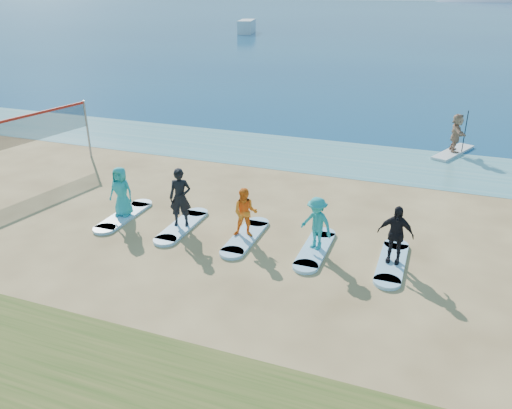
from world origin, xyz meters
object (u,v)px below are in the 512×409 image
(surfboard_3, at_px, (315,249))
(paddleboard, at_px, (453,152))
(student_3, at_px, (317,223))
(surfboard_1, at_px, (182,226))
(student_0, at_px, (121,192))
(boat_offshore_a, at_px, (247,33))
(surfboard_2, at_px, (246,237))
(surfboard_4, at_px, (392,262))
(student_2, at_px, (245,213))
(paddleboarder, at_px, (456,133))
(student_4, at_px, (395,234))
(student_1, at_px, (180,198))
(surfboard_0, at_px, (124,216))

(surfboard_3, bearing_deg, paddleboard, 72.08)
(surfboard_3, height_order, student_3, student_3)
(paddleboard, distance_m, surfboard_1, 13.57)
(student_0, xyz_separation_m, surfboard_1, (2.14, 0.00, -0.86))
(boat_offshore_a, bearing_deg, paddleboard, -74.52)
(surfboard_3, bearing_deg, surfboard_2, 180.00)
(boat_offshore_a, distance_m, surfboard_4, 75.55)
(student_2, relative_size, student_3, 0.97)
(boat_offshore_a, distance_m, student_0, 72.41)
(paddleboarder, xyz_separation_m, surfboard_3, (-3.58, -11.06, -0.93))
(surfboard_3, distance_m, student_4, 2.31)
(student_1, distance_m, surfboard_4, 6.50)
(student_0, bearing_deg, paddleboarder, 44.14)
(boat_offshore_a, distance_m, student_1, 73.12)
(student_3, relative_size, surfboard_4, 0.70)
(surfboard_0, bearing_deg, student_4, 0.00)
(surfboard_4, distance_m, student_4, 0.86)
(student_0, bearing_deg, surfboard_4, -3.73)
(surfboard_2, distance_m, surfboard_3, 2.14)
(boat_offshore_a, height_order, student_4, student_4)
(student_3, bearing_deg, paddleboard, 94.22)
(surfboard_3, relative_size, student_3, 1.42)
(paddleboarder, bearing_deg, boat_offshore_a, 18.00)
(student_2, relative_size, student_4, 0.93)
(student_3, xyz_separation_m, surfboard_4, (2.14, 0.00, -0.82))
(paddleboarder, bearing_deg, surfboard_1, 132.89)
(boat_offshore_a, relative_size, student_4, 4.36)
(paddleboarder, distance_m, surfboard_2, 12.49)
(surfboard_0, distance_m, surfboard_2, 4.29)
(student_0, height_order, student_1, student_1)
(student_4, bearing_deg, paddleboard, 84.85)
(surfboard_2, bearing_deg, surfboard_4, 0.00)
(paddleboarder, xyz_separation_m, student_2, (-5.72, -11.06, -0.13))
(boat_offshore_a, relative_size, surfboard_0, 3.22)
(surfboard_1, bearing_deg, paddleboarder, 54.59)
(paddleboarder, distance_m, surfboard_4, 11.19)
(surfboard_2, bearing_deg, surfboard_0, 180.00)
(surfboard_0, bearing_deg, student_3, 0.00)
(student_2, relative_size, surfboard_4, 0.68)
(student_0, xyz_separation_m, surfboard_2, (4.29, 0.00, -0.86))
(student_1, bearing_deg, surfboard_0, 162.38)
(boat_offshore_a, xyz_separation_m, student_1, (25.02, -68.70, 1.01))
(surfboard_2, xyz_separation_m, surfboard_4, (4.29, 0.00, 0.00))
(student_0, distance_m, surfboard_1, 2.31)
(surfboard_3, distance_m, surfboard_4, 2.14)
(student_0, distance_m, student_4, 8.57)
(student_2, bearing_deg, surfboard_3, -14.87)
(boat_offshore_a, distance_m, student_2, 73.88)
(paddleboard, relative_size, student_3, 1.94)
(student_0, bearing_deg, student_1, -3.73)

